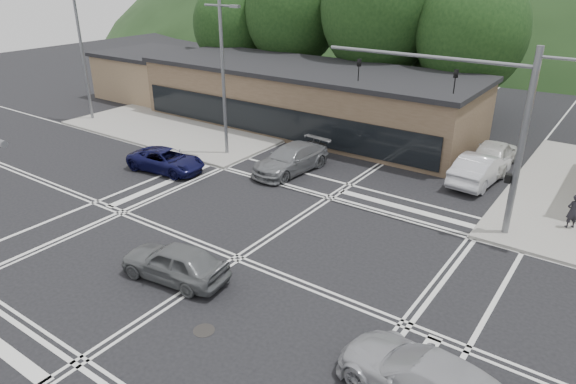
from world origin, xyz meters
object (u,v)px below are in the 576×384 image
Objects in this scene: car_queue_a at (480,168)px; car_northbound at (291,159)px; car_blue_west at (166,160)px; pedestrian at (573,211)px; car_silver_east at (429,382)px; car_grey_center at (174,262)px; car_queue_b at (494,154)px.

car_northbound is at bearing 30.56° from car_queue_a.
pedestrian is (19.89, 5.30, 0.30)m from car_blue_west.
car_queue_a is at bearing 32.09° from car_northbound.
car_blue_west is at bearing 34.00° from car_queue_a.
car_silver_east is 3.37× the size of pedestrian.
car_grey_center reaches higher than car_blue_west.
car_queue_b is (-3.47, 18.87, 0.09)m from car_silver_east.
car_silver_east is at bearing 80.29° from car_grey_center.
car_queue_a is at bearing 87.94° from car_queue_b.
car_blue_west is at bearing -139.47° from car_northbound.
car_blue_west is 17.24m from car_queue_a.
pedestrian is (11.35, 12.71, 0.22)m from car_grey_center.
car_queue_a reaches higher than car_grey_center.
car_grey_center is at bearing 7.75° from pedestrian.
car_grey_center is at bearing 68.74° from car_queue_b.
car_grey_center is at bearing -70.53° from car_northbound.
pedestrian is (1.43, 13.08, 0.17)m from car_silver_east.
car_silver_east is at bearing -36.97° from car_northbound.
car_queue_b is (14.99, 11.09, 0.22)m from car_blue_west.
pedestrian is (14.08, 1.30, 0.19)m from car_northbound.
pedestrian is (4.90, -5.80, 0.08)m from car_queue_b.
car_silver_east reaches higher than car_grey_center.
car_silver_east is 16.64m from car_queue_a.
car_queue_b is at bearing -90.28° from pedestrian.
car_queue_b is (0.00, 2.59, 0.04)m from car_queue_a.
car_grey_center is 2.69× the size of pedestrian.
car_silver_east is at bearing -120.08° from car_blue_west.
car_silver_east is (9.91, -0.36, 0.05)m from car_grey_center.
pedestrian reaches higher than car_northbound.
pedestrian is at bearing -82.33° from car_blue_west.
car_northbound is 14.15m from pedestrian.
car_queue_a is (6.44, 15.92, 0.10)m from car_grey_center.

